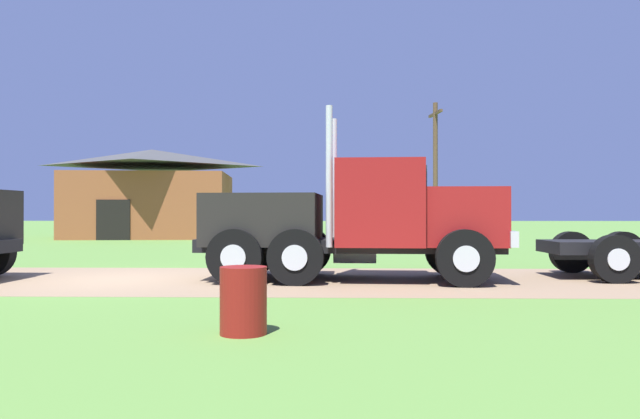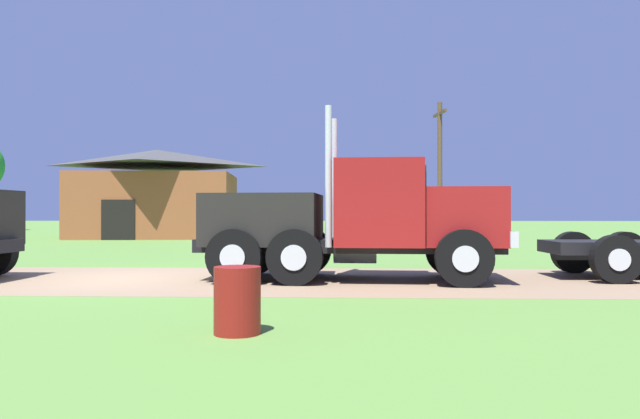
% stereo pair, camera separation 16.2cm
% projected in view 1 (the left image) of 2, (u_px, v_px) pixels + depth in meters
% --- Properties ---
extents(ground_plane, '(200.00, 200.00, 0.00)m').
position_uv_depth(ground_plane, '(121.00, 279.00, 13.33)').
color(ground_plane, '#588537').
extents(dirt_track, '(120.00, 5.56, 0.01)m').
position_uv_depth(dirt_track, '(121.00, 279.00, 13.33)').
color(dirt_track, '#8C7155').
rests_on(dirt_track, ground_plane).
extents(truck_foreground_white, '(6.78, 2.84, 3.68)m').
position_uv_depth(truck_foreground_white, '(355.00, 221.00, 13.25)').
color(truck_foreground_white, black).
rests_on(truck_foreground_white, ground_plane).
extents(steel_barrel, '(0.57, 0.57, 0.82)m').
position_uv_depth(steel_barrel, '(243.00, 300.00, 7.31)').
color(steel_barrel, maroon).
rests_on(steel_barrel, ground_plane).
extents(shed_building, '(10.02, 7.83, 5.28)m').
position_uv_depth(shed_building, '(152.00, 195.00, 36.12)').
color(shed_building, '#97502D').
rests_on(shed_building, ground_plane).
extents(utility_pole_near, '(0.44, 2.20, 7.59)m').
position_uv_depth(utility_pole_near, '(435.00, 167.00, 33.43)').
color(utility_pole_near, brown).
rests_on(utility_pole_near, ground_plane).
extents(tree_mid, '(3.36, 3.36, 6.34)m').
position_uv_depth(tree_mid, '(171.00, 179.00, 52.75)').
color(tree_mid, '#513823').
rests_on(tree_mid, ground_plane).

